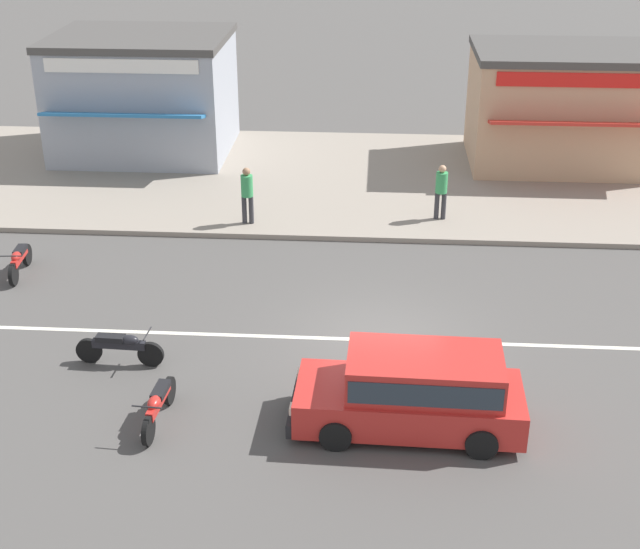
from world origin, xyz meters
name	(u,v)px	position (x,y,z in m)	size (l,w,h in m)	color
ground_plane	(381,340)	(0.00, 0.00, 0.00)	(160.00, 160.00, 0.00)	#4C4947
lane_centre_stripe	(381,340)	(0.00, 0.00, 0.00)	(50.40, 0.14, 0.01)	silver
kerb_strip	(383,180)	(0.00, 10.45, 0.07)	(68.00, 10.00, 0.15)	gray
minivan_red_1	(416,389)	(0.63, -3.25, 0.84)	(4.40, 1.96, 1.56)	red
motorcycle_0	(158,404)	(-4.22, -3.45, 0.42)	(0.56, 1.92, 0.80)	black
motorcycle_1	(120,347)	(-5.53, -1.38, 0.42)	(1.91, 0.56, 0.80)	black
motorcycle_2	(19,260)	(-9.29, 2.77, 0.42)	(0.56, 1.78, 0.80)	black
pedestrian_by_shop	(247,191)	(-3.88, 6.27, 1.13)	(0.34, 0.34, 1.68)	#333338
pedestrian_far_end	(441,188)	(1.66, 6.98, 1.10)	(0.34, 0.34, 1.64)	#333338
shopfront_corner_warung	(564,106)	(6.00, 12.50, 2.10)	(6.23, 5.07, 3.88)	tan
shopfront_mid_block	(144,94)	(-8.40, 12.82, 2.20)	(5.97, 5.68, 4.09)	#999EA8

